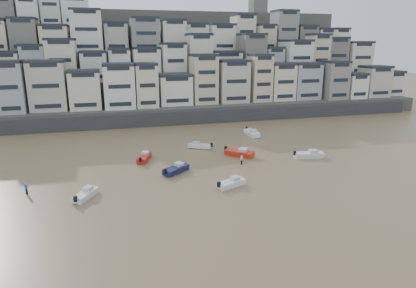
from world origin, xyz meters
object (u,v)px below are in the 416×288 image
object	(u,v)px
boat_i	(252,132)
boat_a	(231,182)
person_blue	(26,188)
boat_c	(176,168)
boat_f	(144,156)
person_pink	(242,160)
boat_e	(239,152)
boat_h	(200,145)
boat_j	(86,193)
boat_d	(309,154)

from	to	relation	value
boat_i	boat_a	bearing A→B (deg)	-29.90
person_blue	boat_c	bearing A→B (deg)	8.26
boat_c	person_blue	bearing A→B (deg)	148.96
boat_f	person_pink	xyz separation A→B (m)	(16.18, -6.91, 0.12)
boat_e	person_blue	distance (m)	36.29
boat_h	person_pink	xyz separation A→B (m)	(4.51, -11.93, 0.16)
person_blue	person_pink	world-z (taller)	same
boat_j	boat_f	world-z (taller)	boat_f
boat_j	boat_f	distance (m)	17.64
boat_e	person_pink	bearing A→B (deg)	-59.91
boat_j	boat_c	world-z (taller)	boat_c
boat_a	boat_e	xyz separation A→B (m)	(6.37, 14.02, 0.14)
boat_f	person_blue	world-z (taller)	person_blue
person_blue	boat_j	bearing A→B (deg)	-23.99
boat_i	person_pink	xyz separation A→B (m)	(-9.49, -18.84, 0.04)
boat_c	person_blue	xyz separation A→B (m)	(-21.98, -3.19, 0.11)
boat_a	person_pink	size ratio (longest dim) A/B	2.92
boat_e	boat_f	xyz separation A→B (m)	(-17.49, 2.15, -0.09)
boat_d	boat_j	distance (m)	40.06
boat_h	boat_j	bearing A→B (deg)	72.69
boat_f	boat_h	size ratio (longest dim) A/B	1.06
person_blue	person_pink	xyz separation A→B (m)	(33.83, 4.31, 0.00)
boat_a	person_blue	size ratio (longest dim) A/B	2.92
boat_j	person_pink	size ratio (longest dim) A/B	2.90
boat_d	boat_f	xyz separation A→B (m)	(-29.63, 6.51, -0.05)
boat_f	boat_h	world-z (taller)	boat_f
boat_f	person_pink	size ratio (longest dim) A/B	3.15
boat_a	person_blue	bearing A→B (deg)	147.43
boat_d	boat_h	xyz separation A→B (m)	(-17.95, 11.53, -0.09)
person_pink	boat_d	bearing A→B (deg)	1.70
boat_c	boat_h	xyz separation A→B (m)	(7.35, 13.05, -0.06)
boat_c	boat_h	distance (m)	14.98
boat_i	boat_c	bearing A→B (deg)	-49.45
boat_d	boat_a	size ratio (longest dim) A/B	1.15
boat_e	boat_f	bearing A→B (deg)	-141.56
person_blue	person_pink	size ratio (longest dim) A/B	1.00
boat_j	boat_f	xyz separation A→B (m)	(9.57, 14.82, 0.06)
boat_i	boat_h	bearing A→B (deg)	-66.26
boat_h	person_pink	distance (m)	12.76
boat_a	boat_j	world-z (taller)	boat_a
boat_a	boat_i	size ratio (longest dim) A/B	0.83
boat_d	person_pink	bearing A→B (deg)	-169.91
boat_e	boat_c	xyz separation A→B (m)	(-13.16, -5.87, -0.07)
boat_a	boat_j	distance (m)	20.72
boat_c	boat_h	world-z (taller)	boat_c
boat_d	boat_e	xyz separation A→B (m)	(-12.14, 4.35, 0.03)
boat_a	boat_i	distance (m)	31.66
boat_j	boat_c	size ratio (longest dim) A/B	0.90
boat_c	person_pink	world-z (taller)	person_pink
boat_e	boat_h	distance (m)	9.24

